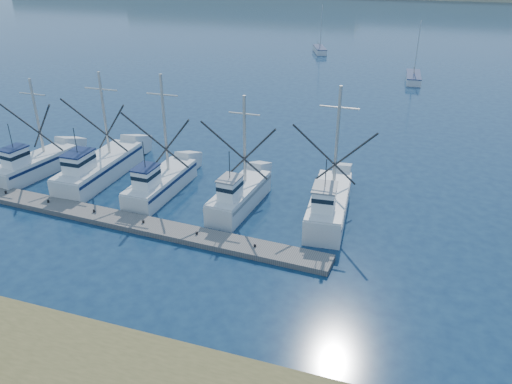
# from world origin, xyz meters

# --- Properties ---
(ground) EXTENTS (500.00, 500.00, 0.00)m
(ground) POSITION_xyz_m (0.00, 0.00, 0.00)
(ground) COLOR #0D213C
(ground) RESTS_ON ground
(floating_dock) EXTENTS (27.69, 3.29, 0.37)m
(floating_dock) POSITION_xyz_m (-9.44, 5.58, 0.18)
(floating_dock) COLOR slate
(floating_dock) RESTS_ON ground
(trawler_fleet) EXTENTS (27.37, 9.26, 8.90)m
(trawler_fleet) POSITION_xyz_m (-9.40, 10.55, 0.99)
(trawler_fleet) COLOR silver
(trawler_fleet) RESTS_ON ground
(sailboat_near) EXTENTS (2.33, 6.95, 8.10)m
(sailboat_near) POSITION_xyz_m (6.54, 53.70, 0.49)
(sailboat_near) COLOR silver
(sailboat_near) RESTS_ON ground
(sailboat_far) EXTENTS (3.66, 6.17, 8.10)m
(sailboat_far) POSITION_xyz_m (-10.34, 70.27, 0.50)
(sailboat_far) COLOR silver
(sailboat_far) RESTS_ON ground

